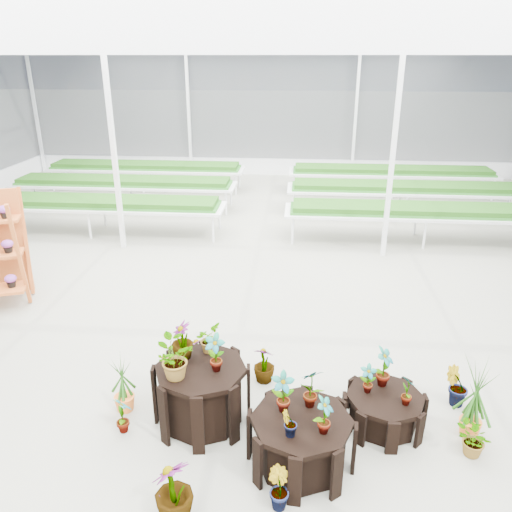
{
  "coord_description": "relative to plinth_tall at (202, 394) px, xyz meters",
  "views": [
    {
      "loc": [
        1.04,
        -6.66,
        4.2
      ],
      "look_at": [
        0.43,
        0.49,
        1.3
      ],
      "focal_mm": 35.0,
      "sensor_mm": 36.0,
      "label": 1
    }
  ],
  "objects": [
    {
      "name": "ground_plane",
      "position": [
        0.04,
        1.77,
        -0.39
      ],
      "size": [
        24.0,
        24.0,
        0.0
      ],
      "primitive_type": "plane",
      "color": "gray",
      "rests_on": "ground"
    },
    {
      "name": "greenhouse_shell",
      "position": [
        0.04,
        1.77,
        1.86
      ],
      "size": [
        18.0,
        24.0,
        4.5
      ],
      "primitive_type": null,
      "color": "white",
      "rests_on": "ground"
    },
    {
      "name": "steel_frame",
      "position": [
        0.04,
        1.77,
        1.86
      ],
      "size": [
        18.0,
        24.0,
        4.5
      ],
      "primitive_type": null,
      "color": "silver",
      "rests_on": "ground"
    },
    {
      "name": "nursery_benches",
      "position": [
        0.04,
        8.97,
        0.03
      ],
      "size": [
        16.0,
        7.0,
        0.84
      ],
      "primitive_type": null,
      "color": "silver",
      "rests_on": "ground"
    },
    {
      "name": "plinth_tall",
      "position": [
        0.0,
        0.0,
        0.0
      ],
      "size": [
        1.24,
        1.24,
        0.77
      ],
      "primitive_type": "cylinder",
      "rotation": [
        0.0,
        0.0,
        0.1
      ],
      "color": "black",
      "rests_on": "ground"
    },
    {
      "name": "plinth_mid",
      "position": [
        1.2,
        -0.6,
        -0.09
      ],
      "size": [
        1.26,
        1.26,
        0.6
      ],
      "primitive_type": "cylinder",
      "rotation": [
        0.0,
        0.0,
        -0.1
      ],
      "color": "black",
      "rests_on": "ground"
    },
    {
      "name": "plinth_low",
      "position": [
        2.2,
        0.1,
        -0.17
      ],
      "size": [
        1.01,
        1.01,
        0.43
      ],
      "primitive_type": "cylinder",
      "rotation": [
        0.0,
        0.0,
        0.05
      ],
      "color": "black",
      "rests_on": "ground"
    },
    {
      "name": "nursery_plants",
      "position": [
        0.9,
        -0.07,
        0.14
      ],
      "size": [
        4.62,
        2.95,
        1.26
      ],
      "color": "#1B4610",
      "rests_on": "ground"
    }
  ]
}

